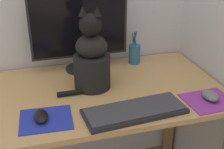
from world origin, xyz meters
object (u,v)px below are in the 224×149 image
(cat, at_px, (92,59))
(pen_cup, at_px, (134,54))
(monitor, at_px, (79,28))
(keyboard, at_px, (135,111))
(computer_mouse_left, at_px, (41,116))
(computer_mouse_right, at_px, (210,95))

(cat, xyz_separation_m, pen_cup, (0.30, 0.23, -0.09))
(monitor, height_order, pen_cup, monitor)
(keyboard, bearing_deg, cat, 108.72)
(pen_cup, bearing_deg, computer_mouse_left, -141.13)
(pen_cup, bearing_deg, computer_mouse_right, -68.91)
(computer_mouse_right, bearing_deg, cat, 151.38)
(monitor, xyz_separation_m, computer_mouse_right, (0.50, -0.49, -0.22))
(keyboard, xyz_separation_m, computer_mouse_left, (-0.39, 0.05, 0.01))
(cat, bearing_deg, computer_mouse_left, -119.97)
(computer_mouse_left, xyz_separation_m, pen_cup, (0.56, 0.45, 0.04))
(keyboard, distance_m, computer_mouse_right, 0.37)
(computer_mouse_left, bearing_deg, computer_mouse_right, -3.23)
(cat, bearing_deg, pen_cup, 57.05)
(keyboard, bearing_deg, computer_mouse_left, 167.09)
(keyboard, distance_m, pen_cup, 0.54)
(computer_mouse_right, relative_size, cat, 0.25)
(keyboard, xyz_separation_m, computer_mouse_right, (0.37, 0.01, 0.01))
(keyboard, bearing_deg, pen_cup, 66.03)
(keyboard, height_order, pen_cup, pen_cup)
(computer_mouse_left, distance_m, computer_mouse_right, 0.75)
(computer_mouse_right, relative_size, pen_cup, 0.54)
(cat, height_order, pen_cup, cat)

